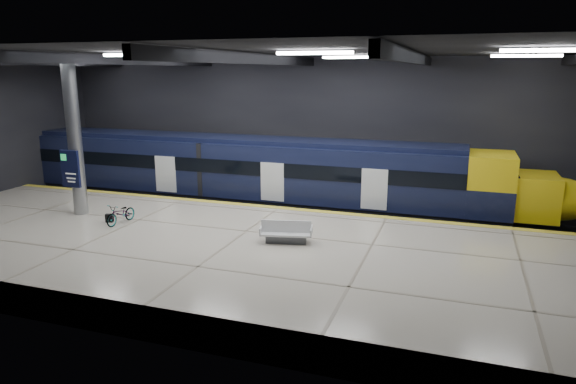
% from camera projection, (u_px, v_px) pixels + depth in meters
% --- Properties ---
extents(ground, '(30.00, 30.00, 0.00)m').
position_uv_depth(ground, '(257.00, 249.00, 21.55)').
color(ground, black).
rests_on(ground, ground).
extents(room_shell, '(30.10, 16.10, 8.05)m').
position_uv_depth(room_shell, '(254.00, 112.00, 20.23)').
color(room_shell, black).
rests_on(room_shell, ground).
extents(platform, '(30.00, 11.00, 1.10)m').
position_uv_depth(platform, '(231.00, 257.00, 19.12)').
color(platform, beige).
rests_on(platform, ground).
extents(safety_strip, '(30.00, 0.40, 0.01)m').
position_uv_depth(safety_strip, '(279.00, 208.00, 23.82)').
color(safety_strip, yellow).
rests_on(safety_strip, platform).
extents(rails, '(30.00, 1.52, 0.16)m').
position_uv_depth(rails, '(297.00, 214.00, 26.59)').
color(rails, gray).
rests_on(rails, ground).
extents(train, '(29.40, 2.84, 3.79)m').
position_uv_depth(train, '(260.00, 174.00, 26.77)').
color(train, black).
rests_on(train, ground).
extents(bench, '(2.04, 1.21, 0.85)m').
position_uv_depth(bench, '(286.00, 235.00, 18.97)').
color(bench, '#595B60').
rests_on(bench, platform).
extents(bicycle, '(0.71, 1.68, 0.86)m').
position_uv_depth(bicycle, '(121.00, 213.00, 21.28)').
color(bicycle, '#99999E').
rests_on(bicycle, platform).
extents(pannier_bag, '(0.34, 0.26, 0.35)m').
position_uv_depth(pannier_bag, '(109.00, 218.00, 21.53)').
color(pannier_bag, black).
rests_on(pannier_bag, platform).
extents(info_column, '(0.90, 0.78, 6.90)m').
position_uv_depth(info_column, '(74.00, 138.00, 22.08)').
color(info_column, '#9EA0A5').
rests_on(info_column, platform).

